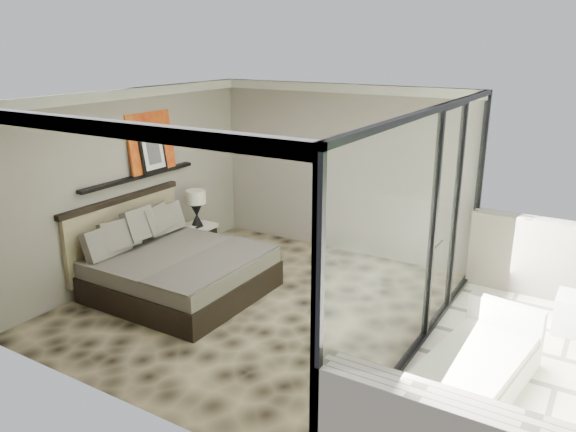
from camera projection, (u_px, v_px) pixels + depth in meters
The scene contains 14 objects.
floor at pixel (257, 304), 7.69m from camera, with size 5.00×5.00×0.00m, color black.
ceiling at pixel (254, 97), 6.86m from camera, with size 4.50×5.00×0.02m, color silver.
back_wall at pixel (341, 170), 9.30m from camera, with size 4.50×0.02×2.80m, color gray.
left_wall at pixel (132, 184), 8.39m from camera, with size 0.02×5.00×2.80m, color gray.
glass_wall at pixel (424, 236), 6.16m from camera, with size 0.08×5.00×2.80m, color white.
terrace_slab at pixel (554, 393), 5.85m from camera, with size 3.00×5.00×0.12m, color beige.
picture_ledge at pixel (139, 177), 8.41m from camera, with size 0.12×2.20×0.05m, color black.
bed at pixel (175, 268), 7.98m from camera, with size 2.19×2.12×1.21m.
nightstand at pixel (199, 240), 9.42m from camera, with size 0.49×0.49×0.49m, color black.
table_lamp at pixel (196, 203), 9.23m from camera, with size 0.32×0.32×0.59m.
abstract_canvas at pixel (151, 142), 8.52m from camera, with size 0.04×0.90×0.90m, color #B6140F.
framed_print at pixel (153, 153), 8.51m from camera, with size 0.03×0.50×0.60m, color black.
ottoman at pixel (576, 314), 6.88m from camera, with size 0.47×0.47×0.47m, color silver.
lounger at pixel (478, 366), 5.85m from camera, with size 1.07×1.79×0.66m.
Camera 1 is at (3.99, -5.74, 3.44)m, focal length 35.00 mm.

